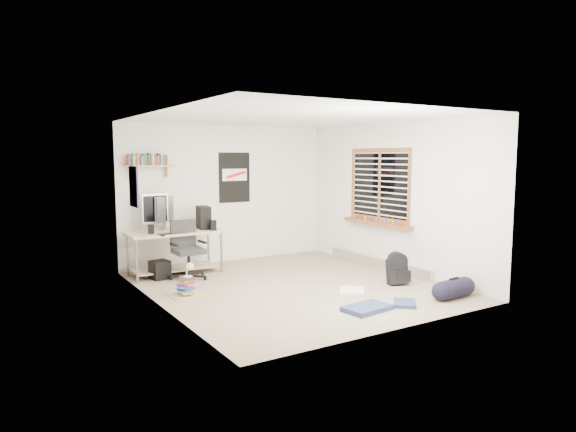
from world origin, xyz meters
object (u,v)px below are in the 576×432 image
desk (175,252)px  book_stack (186,285)px  backpack (397,272)px  duffel_bag (454,288)px  office_chair (188,248)px

desk → book_stack: size_ratio=3.60×
backpack → book_stack: bearing=179.6°
duffel_bag → backpack: bearing=94.4°
office_chair → duffel_bag: bearing=-51.0°
duffel_bag → book_stack: size_ratio=1.23×
backpack → book_stack: backpack is taller
office_chair → backpack: (2.55, -2.02, -0.29)m
backpack → book_stack: 3.15m
backpack → book_stack: (-2.94, 1.12, -0.05)m
desk → duffel_bag: desk is taller
book_stack → desk: bearing=76.3°
backpack → duffel_bag: size_ratio=0.74×
desk → book_stack: (-0.32, -1.34, -0.21)m
backpack → book_stack: size_ratio=0.90×
duffel_bag → book_stack: 3.71m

